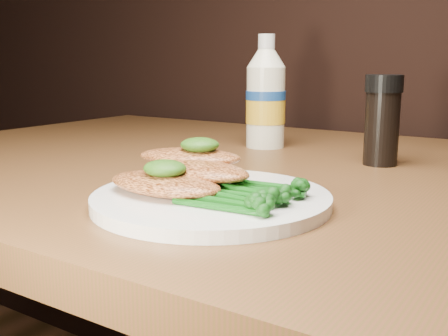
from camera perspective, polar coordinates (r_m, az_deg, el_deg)
The scene contains 9 objects.
plate at distance 0.54m, azimuth -1.36°, elevation -3.33°, with size 0.24×0.24×0.01m, color white.
chicken_front at distance 0.54m, azimuth -6.32°, elevation -1.69°, with size 0.13×0.07×0.02m, color #D07942.
chicken_mid at distance 0.56m, azimuth -2.85°, elevation -0.18°, with size 0.13×0.06×0.02m, color #D07942.
chicken_back at distance 0.60m, azimuth -3.67°, elevation 1.20°, with size 0.12×0.06×0.02m, color #D07942.
pesto_front at distance 0.53m, azimuth -6.29°, elevation -0.04°, with size 0.04×0.04×0.02m, color #123307.
pesto_back at distance 0.59m, azimuth -2.58°, elevation 2.47°, with size 0.04×0.04×0.02m, color #123307.
broccolini_bundle at distance 0.51m, azimuth 2.11°, elevation -2.44°, with size 0.12×0.09×0.02m, color #135713, non-canonical shape.
mayo_bottle at distance 0.90m, azimuth 4.45°, elevation 8.07°, with size 0.07×0.07×0.18m, color white, non-canonical shape.
pepper_grinder at distance 0.77m, azimuth 16.41°, elevation 4.86°, with size 0.05×0.05×0.12m, color black, non-canonical shape.
Camera 1 is at (0.39, 0.40, 0.89)m, focal length 43.15 mm.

